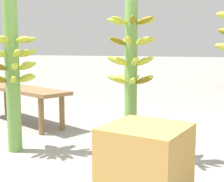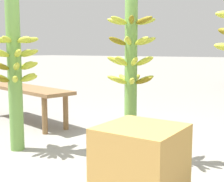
% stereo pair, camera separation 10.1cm
% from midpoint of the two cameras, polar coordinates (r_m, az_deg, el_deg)
% --- Properties ---
extents(ground_plane, '(80.00, 80.00, 0.00)m').
position_cam_midpoint_polar(ground_plane, '(2.36, -2.30, -14.97)').
color(ground_plane, gray).
extents(banana_stalk_left, '(0.45, 0.45, 1.59)m').
position_cam_midpoint_polar(banana_stalk_left, '(2.87, -16.49, 5.24)').
color(banana_stalk_left, '#6B9E47').
rests_on(banana_stalk_left, ground_plane).
extents(banana_stalk_center, '(0.40, 0.40, 1.51)m').
position_cam_midpoint_polar(banana_stalk_center, '(2.49, 4.65, 5.16)').
color(banana_stalk_center, '#6B9E47').
rests_on(banana_stalk_center, ground_plane).
extents(market_bench, '(1.59, 0.69, 0.45)m').
position_cam_midpoint_polar(market_bench, '(4.00, -14.75, -0.20)').
color(market_bench, olive).
rests_on(market_bench, ground_plane).
extents(produce_crate, '(0.46, 0.46, 0.46)m').
position_cam_midpoint_polar(produce_crate, '(1.91, 6.85, -13.08)').
color(produce_crate, '#C69347').
rests_on(produce_crate, ground_plane).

